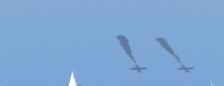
# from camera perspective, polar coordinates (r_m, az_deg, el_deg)

# --- Properties ---
(sailboat_offshore) EXTENTS (6.38, 4.89, 8.18)m
(sailboat_offshore) POSITION_cam_1_polar(r_m,az_deg,el_deg) (157.76, -5.47, -5.21)
(sailboat_offshore) COLOR #33704C
(sailboat_offshore) RESTS_ON ground_plane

